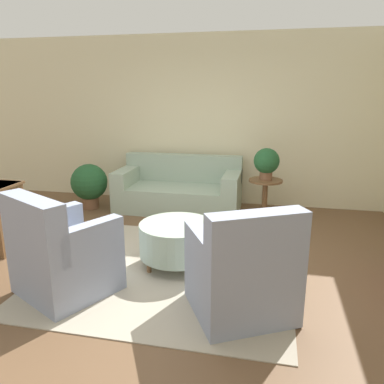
% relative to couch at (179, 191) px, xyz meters
% --- Properties ---
extents(ground_plane, '(16.00, 16.00, 0.00)m').
position_rel_couch_xyz_m(ground_plane, '(0.42, -2.20, -0.31)').
color(ground_plane, brown).
extents(wall_back, '(9.47, 0.12, 2.80)m').
position_rel_couch_xyz_m(wall_back, '(0.42, 0.59, 1.09)').
color(wall_back, beige).
rests_on(wall_back, ground_plane).
extents(rug, '(2.60, 2.45, 0.01)m').
position_rel_couch_xyz_m(rug, '(0.42, -2.20, -0.30)').
color(rug, '#B2A893').
rests_on(rug, ground_plane).
extents(couch, '(1.98, 0.94, 0.86)m').
position_rel_couch_xyz_m(couch, '(0.00, 0.00, 0.00)').
color(couch, '#9EB29E').
rests_on(couch, ground_plane).
extents(armchair_left, '(1.07, 1.06, 0.99)m').
position_rel_couch_xyz_m(armchair_left, '(-0.43, -2.85, 0.08)').
color(armchair_left, '#8E99B2').
rests_on(armchair_left, rug).
extents(armchair_right, '(1.07, 1.06, 0.99)m').
position_rel_couch_xyz_m(armchair_right, '(1.27, -2.85, 0.08)').
color(armchair_right, '#8E99B2').
rests_on(armchair_right, rug).
extents(ottoman_table, '(0.83, 0.83, 0.48)m').
position_rel_couch_xyz_m(ottoman_table, '(0.49, -2.04, 0.00)').
color(ottoman_table, '#9EB29E').
rests_on(ottoman_table, rug).
extents(side_table, '(0.50, 0.50, 0.62)m').
position_rel_couch_xyz_m(side_table, '(1.39, -0.26, 0.11)').
color(side_table, brown).
rests_on(side_table, ground_plane).
extents(potted_plant_on_side_table, '(0.38, 0.38, 0.47)m').
position_rel_couch_xyz_m(potted_plant_on_side_table, '(1.39, -0.26, 0.58)').
color(potted_plant_on_side_table, brown).
rests_on(potted_plant_on_side_table, side_table).
extents(potted_plant_floor, '(0.59, 0.59, 0.74)m').
position_rel_couch_xyz_m(potted_plant_floor, '(-1.46, -0.27, 0.11)').
color(potted_plant_floor, brown).
rests_on(potted_plant_floor, ground_plane).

